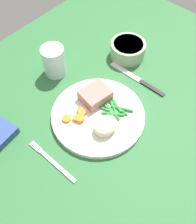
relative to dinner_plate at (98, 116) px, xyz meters
The scene contains 10 objects.
dining_table 3.34cm from the dinner_plate, 59.89° to the left, with size 120.00×90.00×2.00cm.
dinner_plate is the anchor object (origin of this frame).
meat_portion 6.05cm from the dinner_plate, 49.40° to the left, with size 8.18×6.82×3.42cm, color #B2756B.
mashed_potatoes 5.94cm from the dinner_plate, 116.57° to the right, with size 7.20×5.72×3.63cm, color beige.
carrot_slices 6.00cm from the dinner_plate, 142.34° to the left, with size 6.59×5.60×1.26cm.
green_beans 4.96cm from the dinner_plate, 29.85° to the right, with size 6.97×9.31×0.88cm.
fork 18.21cm from the dinner_plate, behind, with size 1.44×16.60×0.40cm.
knife 19.00cm from the dinner_plate, ahead, with size 1.70×20.50×0.64cm.
water_glass 22.50cm from the dinner_plate, 79.06° to the left, with size 7.10×7.10×9.80cm.
salad_bowl 27.16cm from the dinner_plate, 19.73° to the left, with size 11.51×11.51×5.21cm.
Camera 1 is at (-33.13, -30.22, 66.31)cm, focal length 42.86 mm.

